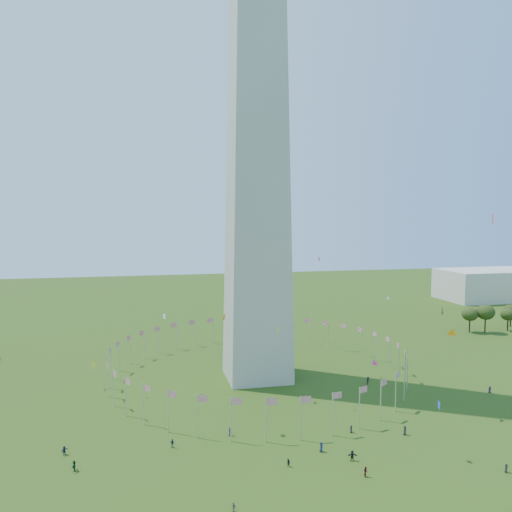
% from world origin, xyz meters
% --- Properties ---
extents(ground, '(600.00, 600.00, 0.00)m').
position_xyz_m(ground, '(0.00, 0.00, 0.00)').
color(ground, '#27410F').
rests_on(ground, ground).
extents(washington_monument, '(16.80, 16.80, 169.00)m').
position_xyz_m(washington_monument, '(0.00, 50.00, 84.50)').
color(washington_monument, '#BAB5A6').
rests_on(washington_monument, ground).
extents(flag_ring, '(80.24, 80.24, 9.00)m').
position_xyz_m(flag_ring, '(-0.00, 50.00, 4.50)').
color(flag_ring, silver).
rests_on(flag_ring, ground).
extents(gov_building_east_a, '(50.00, 30.00, 16.00)m').
position_xyz_m(gov_building_east_a, '(150.00, 150.00, 8.00)').
color(gov_building_east_a, beige).
rests_on(gov_building_east_a, ground).
extents(crowd, '(101.40, 72.45, 2.03)m').
position_xyz_m(crowd, '(3.66, 0.40, 0.90)').
color(crowd, '#57131E').
rests_on(crowd, ground).
extents(kites_aloft, '(95.55, 55.87, 39.86)m').
position_xyz_m(kites_aloft, '(14.47, 23.84, 21.21)').
color(kites_aloft, orange).
rests_on(kites_aloft, ground).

